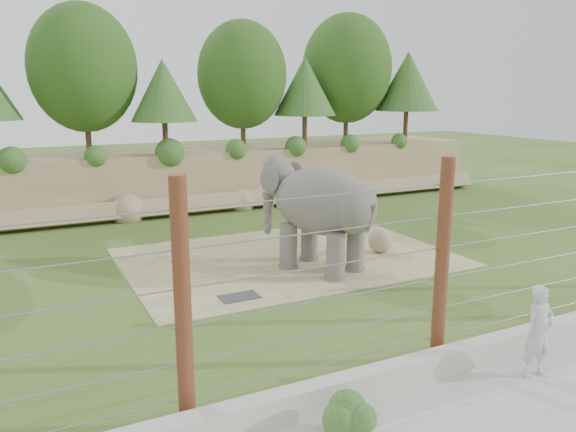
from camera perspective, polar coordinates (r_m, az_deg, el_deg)
name	(u,v)px	position (r m, az deg, el deg)	size (l,w,h in m)	color
ground	(322,289)	(15.07, 3.43, -7.44)	(90.00, 90.00, 0.00)	#3A621C
back_embankment	(194,118)	(26.11, -9.49, 9.82)	(30.00, 5.52, 8.77)	#92815B
dirt_patch	(288,257)	(17.80, 0.00, -4.21)	(10.00, 7.00, 0.02)	#91835A
drain_grate	(239,297)	(14.48, -4.97, -8.18)	(1.00, 0.60, 0.03)	#262628
elephant	(322,217)	(16.28, 3.49, -0.08)	(1.68, 3.93, 3.18)	#55504C
stone_ball	(380,241)	(18.45, 9.37, -2.48)	(0.78, 0.78, 0.78)	gray
retaining_wall	(455,359)	(11.28, 16.58, -13.79)	(26.00, 0.35, 0.50)	#B3B1A5
walkway	(544,427)	(10.23, 24.54, -18.92)	(26.00, 4.00, 0.01)	#B3B1A5
barrier_fence	(442,263)	(10.98, 15.38, -4.61)	(20.26, 0.26, 4.00)	brown
walkway_shrub	(344,418)	(9.08, 5.75, -19.73)	(0.62, 0.62, 0.62)	#205621
zookeeper	(539,332)	(11.37, 24.13, -10.68)	(0.64, 0.42, 1.74)	#ADB3B6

